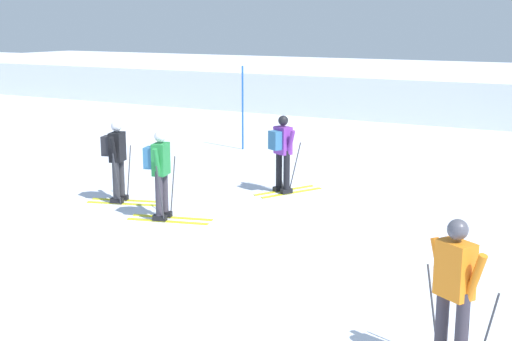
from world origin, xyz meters
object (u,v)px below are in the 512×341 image
object	(u,v)px
skier_orange	(454,292)
skier_purple	(282,150)
skier_black	(117,157)
trail_marker_pole	(243,108)
skier_green	(160,170)

from	to	relation	value
skier_orange	skier_purple	bearing A→B (deg)	130.25
skier_black	trail_marker_pole	distance (m)	6.62
skier_purple	skier_black	world-z (taller)	same
skier_orange	skier_black	distance (m)	8.71
skier_green	skier_black	distance (m)	1.67
skier_purple	trail_marker_pole	bearing A→B (deg)	129.66
skier_purple	trail_marker_pole	distance (m)	5.44
skier_purple	skier_black	bearing A→B (deg)	-137.58
skier_purple	skier_green	bearing A→B (deg)	-109.27
skier_green	skier_orange	world-z (taller)	same
skier_orange	skier_purple	xyz separation A→B (m)	(-5.24, 6.19, 0.04)
skier_green	skier_black	size ratio (longest dim) A/B	1.00
skier_purple	trail_marker_pole	size ratio (longest dim) A/B	0.70
trail_marker_pole	skier_purple	bearing A→B (deg)	-50.34
skier_green	trail_marker_pole	xyz separation A→B (m)	(-2.43, 7.15, 0.26)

